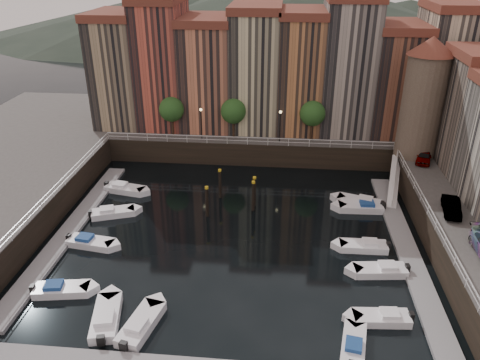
# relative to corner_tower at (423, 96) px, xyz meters

# --- Properties ---
(ground) EXTENTS (200.00, 200.00, 0.00)m
(ground) POSITION_rel_corner_tower_xyz_m (-20.00, -14.50, -10.19)
(ground) COLOR black
(ground) RESTS_ON ground
(quay_far) EXTENTS (80.00, 20.00, 3.00)m
(quay_far) POSITION_rel_corner_tower_xyz_m (-20.00, 11.50, -8.69)
(quay_far) COLOR black
(quay_far) RESTS_ON ground
(dock_left) EXTENTS (2.00, 28.00, 0.35)m
(dock_left) POSITION_rel_corner_tower_xyz_m (-36.20, -15.50, -10.02)
(dock_left) COLOR gray
(dock_left) RESTS_ON ground
(dock_right) EXTENTS (2.00, 28.00, 0.35)m
(dock_right) POSITION_rel_corner_tower_xyz_m (-3.80, -15.50, -10.02)
(dock_right) COLOR gray
(dock_right) RESTS_ON ground
(mountains) EXTENTS (145.00, 100.00, 18.00)m
(mountains) POSITION_rel_corner_tower_xyz_m (-18.28, 95.50, -2.28)
(mountains) COLOR #2D382D
(mountains) RESTS_ON ground
(far_terrace) EXTENTS (48.70, 10.30, 17.50)m
(far_terrace) POSITION_rel_corner_tower_xyz_m (-16.69, 9.00, 0.76)
(far_terrace) COLOR #9B8462
(far_terrace) RESTS_ON quay_far
(corner_tower) EXTENTS (5.20, 5.20, 13.80)m
(corner_tower) POSITION_rel_corner_tower_xyz_m (0.00, 0.00, 0.00)
(corner_tower) COLOR #6B5B4C
(corner_tower) RESTS_ON quay_right
(promenade_trees) EXTENTS (21.20, 3.20, 5.20)m
(promenade_trees) POSITION_rel_corner_tower_xyz_m (-21.33, 3.70, -3.61)
(promenade_trees) COLOR black
(promenade_trees) RESTS_ON quay_far
(street_lamps) EXTENTS (10.36, 0.36, 4.18)m
(street_lamps) POSITION_rel_corner_tower_xyz_m (-21.00, 2.70, -4.30)
(street_lamps) COLOR black
(street_lamps) RESTS_ON quay_far
(railings) EXTENTS (36.08, 34.04, 0.52)m
(railings) POSITION_rel_corner_tower_xyz_m (-20.00, -9.62, -6.41)
(railings) COLOR white
(railings) RESTS_ON ground
(gangway) EXTENTS (2.78, 8.32, 3.73)m
(gangway) POSITION_rel_corner_tower_xyz_m (-2.90, -4.50, -8.28)
(gangway) COLOR white
(gangway) RESTS_ON ground
(mooring_pilings) EXTENTS (5.06, 4.59, 3.78)m
(mooring_pilings) POSITION_rel_corner_tower_xyz_m (-20.59, -9.26, -8.54)
(mooring_pilings) COLOR black
(mooring_pilings) RESTS_ON ground
(boat_left_0) EXTENTS (4.78, 2.37, 1.07)m
(boat_left_0) POSITION_rel_corner_tower_xyz_m (-33.06, -24.65, -9.83)
(boat_left_0) COLOR white
(boat_left_0) RESTS_ON ground
(boat_left_2) EXTENTS (4.80, 2.32, 1.08)m
(boat_left_2) POSITION_rel_corner_tower_xyz_m (-33.28, -17.84, -9.83)
(boat_left_2) COLOR white
(boat_left_2) RESTS_ON ground
(boat_left_3) EXTENTS (4.75, 3.07, 1.07)m
(boat_left_3) POSITION_rel_corner_tower_xyz_m (-33.10, -12.26, -9.83)
(boat_left_3) COLOR white
(boat_left_3) RESTS_ON ground
(boat_left_4) EXTENTS (5.00, 2.64, 1.12)m
(boat_left_4) POSITION_rel_corner_tower_xyz_m (-33.51, -6.88, -9.82)
(boat_left_4) COLOR white
(boat_left_4) RESTS_ON ground
(boat_right_0) EXTENTS (4.55, 1.94, 1.03)m
(boat_right_0) POSITION_rel_corner_tower_xyz_m (-7.65, -25.48, -9.85)
(boat_right_0) COLOR white
(boat_right_0) RESTS_ON ground
(boat_right_1) EXTENTS (4.83, 2.19, 1.09)m
(boat_right_1) POSITION_rel_corner_tower_xyz_m (-6.75, -19.61, -9.83)
(boat_right_1) COLOR white
(boat_right_1) RESTS_ON ground
(boat_right_2) EXTENTS (4.64, 1.75, 1.06)m
(boat_right_2) POSITION_rel_corner_tower_xyz_m (-7.66, -16.04, -9.84)
(boat_right_2) COLOR white
(boat_right_2) RESTS_ON ground
(boat_right_3) EXTENTS (4.95, 1.94, 1.13)m
(boat_right_3) POSITION_rel_corner_tower_xyz_m (-6.91, -8.66, -9.81)
(boat_right_3) COLOR white
(boat_right_3) RESTS_ON ground
(boat_right_4) EXTENTS (5.06, 3.16, 1.14)m
(boat_right_4) POSITION_rel_corner_tower_xyz_m (-6.93, -7.54, -9.81)
(boat_right_4) COLOR white
(boat_right_4) RESTS_ON ground
(boat_near_0) EXTENTS (2.87, 5.33, 1.19)m
(boat_near_0) POSITION_rel_corner_tower_xyz_m (-28.21, -27.53, -9.79)
(boat_near_0) COLOR white
(boat_near_0) RESTS_ON ground
(boat_near_1) EXTENTS (2.80, 5.18, 1.16)m
(boat_near_1) POSITION_rel_corner_tower_xyz_m (-25.47, -27.95, -9.80)
(boat_near_1) COLOR white
(boat_near_1) RESTS_ON ground
(boat_near_3) EXTENTS (2.33, 4.50, 1.01)m
(boat_near_3) POSITION_rel_corner_tower_xyz_m (-10.14, -28.35, -9.85)
(boat_near_3) COLOR white
(boat_near_3) RESTS_ON ground
(car_a) EXTENTS (2.73, 4.21, 1.33)m
(car_a) POSITION_rel_corner_tower_xyz_m (0.62, -2.11, -6.53)
(car_a) COLOR gray
(car_a) RESTS_ON quay_right
(car_b) EXTENTS (2.00, 4.12, 1.30)m
(car_b) POSITION_rel_corner_tower_xyz_m (0.16, -13.86, -6.54)
(car_b) COLOR gray
(car_b) RESTS_ON quay_right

